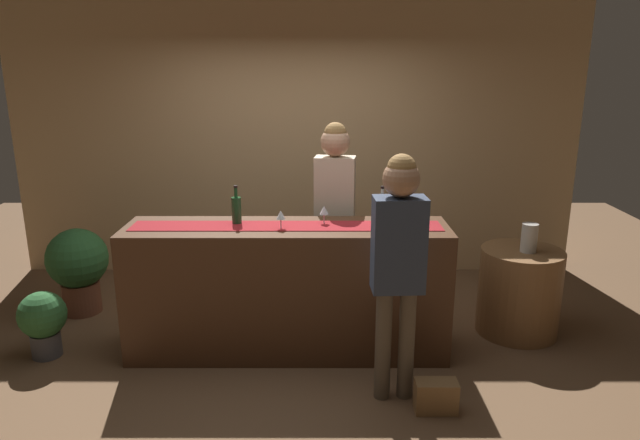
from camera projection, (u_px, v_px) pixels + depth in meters
ground_plane at (291, 349)px, 4.62m from camera, size 10.00×10.00×0.00m
back_wall at (298, 140)px, 6.06m from camera, size 6.00×0.12×2.90m
bar_counter at (290, 290)px, 4.48m from camera, size 2.49×0.60×1.04m
counter_runner_cloth at (289, 226)px, 4.34m from camera, size 2.37×0.28×0.01m
wine_bottle_green at (239, 209)px, 4.38m from camera, size 0.07×0.07×0.30m
wine_bottle_clear at (384, 210)px, 4.36m from camera, size 0.07×0.07×0.30m
wine_glass_near_customer at (326, 211)px, 4.38m from camera, size 0.07×0.07×0.14m
wine_glass_mid_counter at (283, 215)px, 4.24m from camera, size 0.07×0.07×0.14m
bartender at (337, 200)px, 4.88m from camera, size 0.36×0.25×1.77m
customer_sipping at (400, 253)px, 3.69m from camera, size 0.35×0.24×1.70m
round_side_table at (521, 292)px, 4.82m from camera, size 0.68×0.68×0.74m
vase_on_side_table at (532, 238)px, 4.66m from camera, size 0.13×0.13×0.24m
potted_plant_tall at (80, 265)px, 5.20m from camera, size 0.55×0.55×0.80m
potted_plant_small at (45, 319)px, 4.44m from camera, size 0.37×0.37×0.54m
handbag at (438, 397)px, 3.77m from camera, size 0.28×0.14×0.22m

